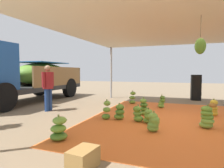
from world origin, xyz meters
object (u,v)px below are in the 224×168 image
at_px(banana_bunch_6, 207,118).
at_px(cargo_truck_main, 22,75).
at_px(banana_bunch_11, 59,129).
at_px(banana_bunch_12, 106,111).
at_px(banana_bunch_2, 138,114).
at_px(banana_bunch_5, 162,102).
at_px(banana_bunch_10, 144,107).
at_px(banana_bunch_13, 120,112).
at_px(banana_bunch_9, 153,123).
at_px(banana_bunch_14, 213,108).
at_px(banana_bunch_3, 148,117).
at_px(banana_bunch_7, 132,98).
at_px(crate_0, 83,159).
at_px(speaker_stack, 196,87).
at_px(worker_0, 48,84).

bearing_deg(banana_bunch_6, cargo_truck_main, 77.64).
bearing_deg(banana_bunch_11, banana_bunch_12, -6.89).
xyz_separation_m(banana_bunch_2, banana_bunch_6, (-0.03, -1.70, 0.05)).
bearing_deg(banana_bunch_5, banana_bunch_2, 170.29).
bearing_deg(banana_bunch_5, banana_bunch_10, 164.94).
distance_m(banana_bunch_2, banana_bunch_13, 0.53).
relative_size(banana_bunch_9, banana_bunch_14, 0.88).
distance_m(banana_bunch_12, banana_bunch_14, 3.28).
xyz_separation_m(banana_bunch_2, banana_bunch_11, (-1.98, 1.14, 0.02)).
xyz_separation_m(banana_bunch_3, banana_bunch_7, (2.98, 1.19, 0.06)).
relative_size(banana_bunch_2, banana_bunch_9, 0.97).
bearing_deg(banana_bunch_11, banana_bunch_6, -55.64).
relative_size(banana_bunch_6, cargo_truck_main, 0.09).
height_order(banana_bunch_5, banana_bunch_6, banana_bunch_6).
relative_size(banana_bunch_2, banana_bunch_14, 0.85).
height_order(banana_bunch_13, banana_bunch_14, banana_bunch_14).
bearing_deg(banana_bunch_9, banana_bunch_5, 2.62).
xyz_separation_m(cargo_truck_main, crate_0, (-4.39, -5.47, -1.06)).
bearing_deg(banana_bunch_12, crate_0, -164.59).
relative_size(banana_bunch_3, banana_bunch_14, 0.78).
xyz_separation_m(banana_bunch_7, banana_bunch_9, (-3.65, -1.42, -0.03)).
bearing_deg(crate_0, speaker_stack, -13.30).
height_order(banana_bunch_7, banana_bunch_12, banana_bunch_12).
bearing_deg(banana_bunch_10, cargo_truck_main, 82.60).
xyz_separation_m(banana_bunch_2, banana_bunch_13, (0.03, 0.53, 0.01)).
bearing_deg(worker_0, speaker_stack, -47.10).
bearing_deg(banana_bunch_9, banana_bunch_10, 18.44).
bearing_deg(banana_bunch_7, speaker_stack, -50.66).
xyz_separation_m(banana_bunch_5, banana_bunch_12, (-2.34, 1.30, 0.03)).
bearing_deg(banana_bunch_13, banana_bunch_6, -91.68).
height_order(banana_bunch_5, banana_bunch_12, banana_bunch_12).
relative_size(banana_bunch_7, banana_bunch_13, 1.18).
relative_size(worker_0, crate_0, 3.49).
bearing_deg(banana_bunch_3, speaker_stack, -15.39).
bearing_deg(banana_bunch_9, banana_bunch_13, 53.14).
distance_m(banana_bunch_6, banana_bunch_11, 3.45).
relative_size(banana_bunch_9, banana_bunch_12, 0.83).
distance_m(banana_bunch_14, cargo_truck_main, 7.69).
height_order(banana_bunch_9, speaker_stack, speaker_stack).
distance_m(banana_bunch_11, banana_bunch_13, 2.10).
relative_size(banana_bunch_12, banana_bunch_14, 1.06).
distance_m(banana_bunch_2, crate_0, 2.83).
height_order(banana_bunch_2, banana_bunch_14, banana_bunch_14).
height_order(banana_bunch_7, crate_0, banana_bunch_7).
height_order(banana_bunch_10, banana_bunch_13, banana_bunch_10).
bearing_deg(banana_bunch_3, banana_bunch_7, 21.71).
bearing_deg(banana_bunch_6, banana_bunch_13, 88.32).
xyz_separation_m(banana_bunch_9, worker_0, (1.16, 3.80, 0.72)).
distance_m(banana_bunch_9, cargo_truck_main, 6.65).
distance_m(banana_bunch_5, banana_bunch_6, 2.68).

